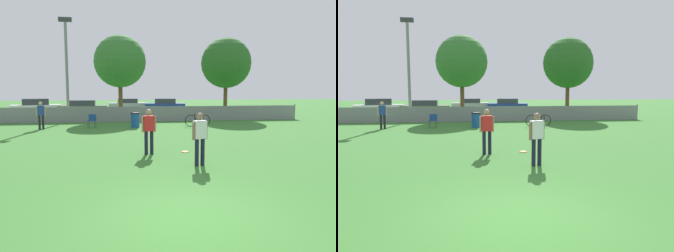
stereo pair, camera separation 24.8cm
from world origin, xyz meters
TOP-DOWN VIEW (x-y plane):
  - ground_plane at (0.00, 0.00)m, footprint 120.00×120.00m
  - fence_backline at (0.00, 18.00)m, footprint 24.89×0.07m
  - light_pole at (-4.90, 18.55)m, footprint 0.90×0.36m
  - tree_near_pole at (-1.12, 20.20)m, footprint 4.05×4.05m
  - tree_far_right at (7.59, 20.60)m, footprint 4.13×4.13m
  - player_receiver_white at (1.24, 4.02)m, footprint 0.53×0.32m
  - player_thrower_red at (-0.19, 6.03)m, footprint 0.54×0.28m
  - spectator_in_blue at (-5.84, 14.29)m, footprint 0.52×0.29m
  - frisbee_disc at (1.22, 6.26)m, footprint 0.29×0.29m
  - folding_chair_sideline at (-2.91, 14.53)m, footprint 0.57×0.57m
  - bicycle_sideline at (3.70, 14.39)m, footprint 1.70×0.44m
  - trash_bin at (-0.28, 14.41)m, footprint 0.56×0.56m
  - parked_car_white at (-8.71, 25.23)m, footprint 4.54×2.60m
  - parked_car_olive at (-4.55, 25.21)m, footprint 4.36×1.74m
  - parked_car_silver at (-0.31, 29.93)m, footprint 4.04×1.77m
  - parked_car_blue at (3.61, 28.48)m, footprint 4.35×2.22m

SIDE VIEW (x-z plane):
  - ground_plane at x=0.00m, z-range 0.00..0.00m
  - frisbee_disc at x=1.22m, z-range 0.00..0.03m
  - bicycle_sideline at x=3.70m, z-range -0.01..0.79m
  - trash_bin at x=-0.28m, z-range 0.00..0.94m
  - folding_chair_sideline at x=-2.91m, z-range 0.08..0.94m
  - fence_backline at x=0.00m, z-range -0.05..1.16m
  - parked_car_blue at x=3.61m, z-range -0.02..1.31m
  - parked_car_olive at x=-4.55m, z-range -0.02..1.30m
  - parked_car_silver at x=-0.31m, z-range 0.00..1.30m
  - parked_car_white at x=-8.71m, z-range -0.04..1.44m
  - spectator_in_blue at x=-5.84m, z-range 0.12..1.78m
  - player_receiver_white at x=1.24m, z-range 0.13..1.82m
  - player_thrower_red at x=-0.19m, z-range 0.13..1.82m
  - light_pole at x=-4.90m, z-range 0.74..8.10m
  - tree_far_right at x=7.59m, z-range 1.20..7.76m
  - tree_near_pole at x=-1.12m, z-range 1.23..7.75m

